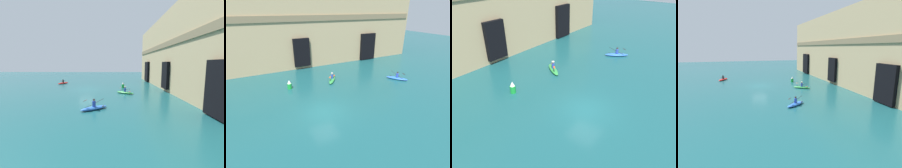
# 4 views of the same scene
# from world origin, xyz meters

# --- Properties ---
(ground_plane) EXTENTS (120.00, 120.00, 0.00)m
(ground_plane) POSITION_xyz_m (0.00, 0.00, 0.00)
(ground_plane) COLOR #195156
(cliff_bluff) EXTENTS (44.44, 7.87, 13.13)m
(cliff_bluff) POSITION_xyz_m (1.98, 17.34, 6.54)
(cliff_bluff) COLOR tan
(cliff_bluff) RESTS_ON ground
(kayak_blue) EXTENTS (2.23, 2.78, 1.11)m
(kayak_blue) POSITION_xyz_m (12.24, 3.03, 0.22)
(kayak_blue) COLOR blue
(kayak_blue) RESTS_ON ground
(kayak_red) EXTENTS (3.06, 2.10, 1.04)m
(kayak_red) POSITION_xyz_m (-7.49, -6.73, 0.21)
(kayak_red) COLOR red
(kayak_red) RESTS_ON ground
(kayak_green) EXTENTS (2.21, 2.80, 1.13)m
(kayak_green) POSITION_xyz_m (4.04, 6.70, 0.22)
(kayak_green) COLOR green
(kayak_green) RESTS_ON ground
(marker_buoy) EXTENTS (0.52, 0.52, 1.13)m
(marker_buoy) POSITION_xyz_m (-1.71, 6.72, 0.52)
(marker_buoy) COLOR green
(marker_buoy) RESTS_ON ground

